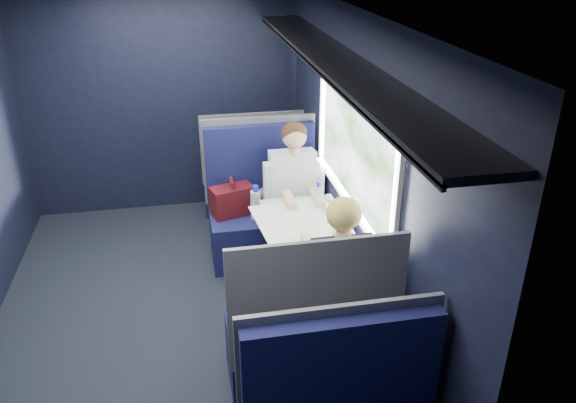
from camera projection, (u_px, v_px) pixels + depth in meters
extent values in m
cube|color=black|center=(176.00, 320.00, 4.42)|extent=(2.80, 4.20, 0.01)
cube|color=black|center=(360.00, 171.00, 4.17)|extent=(0.10, 4.20, 2.30)
cube|color=black|center=(163.00, 103.00, 5.82)|extent=(2.80, 0.10, 2.30)
cube|color=silver|center=(142.00, 6.00, 3.40)|extent=(2.80, 4.20, 0.10)
cube|color=silver|center=(355.00, 93.00, 3.90)|extent=(0.03, 1.84, 0.07)
cube|color=silver|center=(350.00, 203.00, 4.27)|extent=(0.03, 1.84, 0.07)
cube|color=silver|center=(396.00, 202.00, 3.30)|extent=(0.03, 0.07, 0.78)
cube|color=silver|center=(322.00, 115.00, 4.87)|extent=(0.03, 0.07, 0.78)
cube|color=black|center=(335.00, 60.00, 3.77)|extent=(0.36, 4.10, 0.04)
cube|color=black|center=(310.00, 64.00, 3.75)|extent=(0.02, 4.10, 0.03)
cube|color=red|center=(357.00, 72.00, 3.84)|extent=(0.01, 0.10, 0.12)
cylinder|color=#54565E|center=(286.00, 270.00, 4.42)|extent=(0.08, 0.08, 0.70)
cube|color=silver|center=(308.00, 227.00, 4.29)|extent=(0.62, 1.00, 0.04)
cube|color=#0C0E36|center=(266.00, 237.00, 5.16)|extent=(1.00, 0.50, 0.45)
cube|color=#0C0E36|center=(260.00, 164.00, 5.16)|extent=(1.00, 0.10, 0.75)
cube|color=#54565E|center=(259.00, 159.00, 5.20)|extent=(1.04, 0.03, 0.82)
cube|color=#54565E|center=(267.00, 207.00, 4.97)|extent=(0.06, 0.40, 0.20)
cube|color=#4F1016|center=(232.00, 200.00, 5.02)|extent=(0.41, 0.29, 0.26)
cylinder|color=#4F1016|center=(231.00, 181.00, 4.94)|extent=(0.07, 0.16, 0.03)
cylinder|color=silver|center=(256.00, 205.00, 4.96)|extent=(0.09, 0.09, 0.26)
cylinder|color=#1C2CD4|center=(255.00, 189.00, 4.89)|extent=(0.05, 0.05, 0.06)
cube|color=#0C0E36|center=(303.00, 348.00, 3.78)|extent=(1.00, 0.50, 0.45)
cube|color=#0C0E36|center=(315.00, 301.00, 3.25)|extent=(1.00, 0.10, 0.75)
cube|color=#54565E|center=(318.00, 303.00, 3.19)|extent=(1.04, 0.03, 0.82)
cube|color=#54565E|center=(302.00, 304.00, 3.68)|extent=(0.06, 0.40, 0.20)
cube|color=#0C0E36|center=(251.00, 188.00, 6.13)|extent=(1.00, 0.40, 0.45)
cube|color=#0C0E36|center=(252.00, 148.00, 5.68)|extent=(1.00, 0.10, 0.66)
cube|color=#54565E|center=(253.00, 148.00, 5.62)|extent=(1.04, 0.03, 0.72)
cube|color=#0C0E36|center=(342.00, 375.00, 2.78)|extent=(1.00, 0.10, 0.66)
cube|color=#54565E|center=(339.00, 364.00, 2.82)|extent=(1.04, 0.03, 0.72)
cube|color=black|center=(296.00, 211.00, 4.95)|extent=(0.36, 0.44, 0.16)
cube|color=black|center=(301.00, 253.00, 4.90)|extent=(0.32, 0.12, 0.45)
cube|color=silver|center=(293.00, 178.00, 4.98)|extent=(0.40, 0.29, 0.53)
cylinder|color=#D8A88C|center=(294.00, 150.00, 4.82)|extent=(0.10, 0.10, 0.06)
sphere|color=#D8A88C|center=(294.00, 136.00, 4.74)|extent=(0.21, 0.21, 0.21)
sphere|color=#382114|center=(294.00, 134.00, 4.75)|extent=(0.22, 0.22, 0.22)
cube|color=silver|center=(269.00, 182.00, 4.90)|extent=(0.09, 0.12, 0.34)
cube|color=silver|center=(318.00, 178.00, 4.98)|extent=(0.09, 0.12, 0.34)
cube|color=black|center=(335.00, 295.00, 3.81)|extent=(0.36, 0.44, 0.16)
cube|color=black|center=(326.00, 313.00, 4.12)|extent=(0.32, 0.12, 0.45)
cube|color=black|center=(343.00, 277.00, 3.56)|extent=(0.40, 0.29, 0.53)
cylinder|color=#D8A88C|center=(343.00, 235.00, 3.48)|extent=(0.10, 0.10, 0.06)
sphere|color=#D8A88C|center=(343.00, 214.00, 3.44)|extent=(0.21, 0.21, 0.21)
sphere|color=tan|center=(344.00, 213.00, 3.42)|extent=(0.22, 0.22, 0.22)
cube|color=black|center=(308.00, 277.00, 3.56)|extent=(0.09, 0.12, 0.34)
cube|color=black|center=(374.00, 270.00, 3.64)|extent=(0.09, 0.12, 0.34)
cube|color=tan|center=(347.00, 266.00, 3.46)|extent=(0.26, 0.07, 0.36)
cube|color=white|center=(297.00, 225.00, 4.27)|extent=(0.65, 0.88, 0.01)
cube|color=silver|center=(338.00, 213.00, 4.44)|extent=(0.30, 0.36, 0.02)
cube|color=silver|center=(353.00, 198.00, 4.41)|extent=(0.07, 0.32, 0.22)
cube|color=black|center=(352.00, 198.00, 4.40)|extent=(0.05, 0.28, 0.18)
cylinder|color=silver|center=(319.00, 197.00, 4.51)|extent=(0.07, 0.07, 0.18)
cylinder|color=#1C2CD4|center=(319.00, 184.00, 4.47)|extent=(0.04, 0.04, 0.04)
cylinder|color=white|center=(319.00, 196.00, 4.64)|extent=(0.07, 0.07, 0.09)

